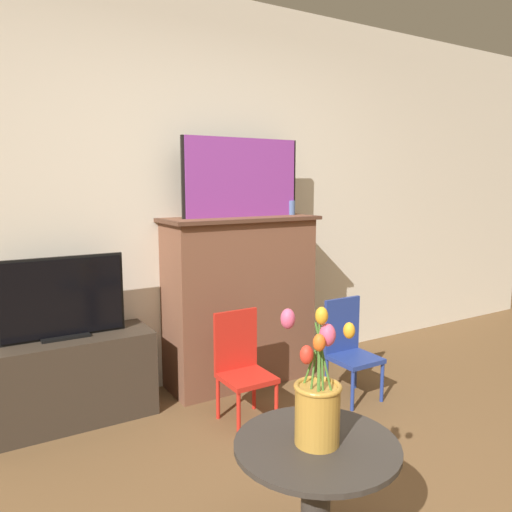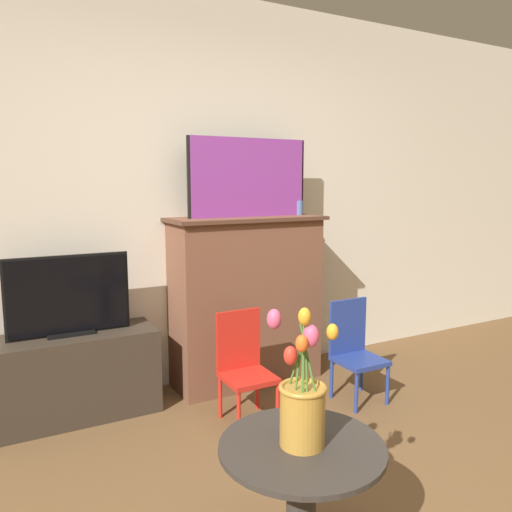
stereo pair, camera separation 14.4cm
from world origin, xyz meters
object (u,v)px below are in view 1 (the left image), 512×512
Objects in this scene: chair_blue at (349,345)px; tv_monitor at (63,299)px; vase_tulips at (317,402)px; painting at (242,178)px; chair_red at (242,363)px.

tv_monitor is at bearing 160.51° from chair_blue.
chair_blue is at bearing 44.02° from vase_tulips.
painting is 2.01m from vase_tulips.
chair_red is at bearing -29.01° from tv_monitor.
chair_blue is (0.77, -0.09, 0.00)m from chair_red.
vase_tulips is (-0.38, -1.20, 0.32)m from chair_red.
vase_tulips is at bearing -107.45° from chair_red.
painting is 1.26m from chair_red.
painting is 1.74× the size of vase_tulips.
vase_tulips is at bearing -111.65° from painting.
chair_blue is at bearing -52.50° from painting.
vase_tulips reaches higher than chair_red.
tv_monitor reaches higher than chair_blue.
chair_red is 1.00× the size of chair_blue.
chair_red is 1.28× the size of vase_tulips.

